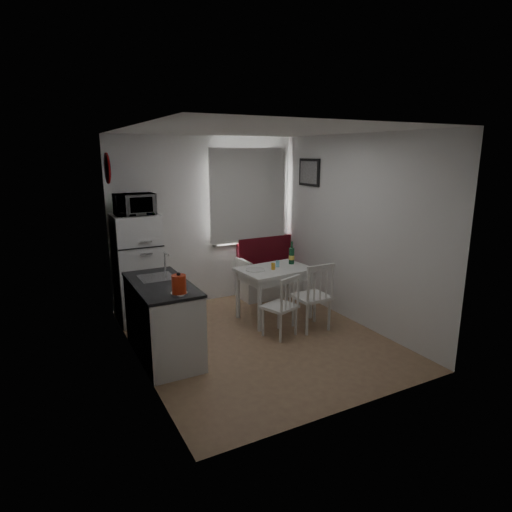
{
  "coord_description": "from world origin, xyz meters",
  "views": [
    {
      "loc": [
        -2.43,
        -4.5,
        2.35
      ],
      "look_at": [
        0.22,
        0.5,
        0.98
      ],
      "focal_mm": 30.0,
      "sensor_mm": 36.0,
      "label": 1
    }
  ],
  "objects_px": {
    "microwave": "(135,204)",
    "kettle": "(179,284)",
    "bench": "(277,275)",
    "fridge": "(138,269)",
    "chair_left": "(283,300)",
    "kitchen_counter": "(163,319)",
    "wine_bottle": "(292,253)",
    "dining_table": "(274,274)",
    "chair_right": "(316,290)"
  },
  "relations": [
    {
      "from": "chair_left",
      "to": "microwave",
      "type": "height_order",
      "value": "microwave"
    },
    {
      "from": "fridge",
      "to": "kettle",
      "type": "bearing_deg",
      "value": -89.03
    },
    {
      "from": "chair_left",
      "to": "wine_bottle",
      "type": "height_order",
      "value": "wine_bottle"
    },
    {
      "from": "kitchen_counter",
      "to": "bench",
      "type": "xyz_separation_m",
      "value": [
        2.35,
        1.36,
        -0.13
      ]
    },
    {
      "from": "chair_left",
      "to": "chair_right",
      "type": "bearing_deg",
      "value": -20.53
    },
    {
      "from": "fridge",
      "to": "kettle",
      "type": "xyz_separation_m",
      "value": [
        0.03,
        -1.78,
        0.26
      ]
    },
    {
      "from": "wine_bottle",
      "to": "kettle",
      "type": "bearing_deg",
      "value": -153.03
    },
    {
      "from": "chair_right",
      "to": "dining_table",
      "type": "bearing_deg",
      "value": 110.78
    },
    {
      "from": "bench",
      "to": "chair_left",
      "type": "distance_m",
      "value": 1.83
    },
    {
      "from": "kitchen_counter",
      "to": "wine_bottle",
      "type": "relative_size",
      "value": 3.94
    },
    {
      "from": "bench",
      "to": "wine_bottle",
      "type": "bearing_deg",
      "value": -106.55
    },
    {
      "from": "dining_table",
      "to": "fridge",
      "type": "height_order",
      "value": "fridge"
    },
    {
      "from": "chair_left",
      "to": "kettle",
      "type": "bearing_deg",
      "value": 172.03
    },
    {
      "from": "dining_table",
      "to": "wine_bottle",
      "type": "distance_m",
      "value": 0.44
    },
    {
      "from": "fridge",
      "to": "microwave",
      "type": "height_order",
      "value": "microwave"
    },
    {
      "from": "kitchen_counter",
      "to": "bench",
      "type": "height_order",
      "value": "kitchen_counter"
    },
    {
      "from": "microwave",
      "to": "chair_left",
      "type": "bearing_deg",
      "value": -44.19
    },
    {
      "from": "fridge",
      "to": "kettle",
      "type": "distance_m",
      "value": 1.8
    },
    {
      "from": "dining_table",
      "to": "chair_right",
      "type": "xyz_separation_m",
      "value": [
        0.25,
        -0.67,
        -0.08
      ]
    },
    {
      "from": "chair_left",
      "to": "kettle",
      "type": "height_order",
      "value": "kettle"
    },
    {
      "from": "dining_table",
      "to": "wine_bottle",
      "type": "height_order",
      "value": "wine_bottle"
    },
    {
      "from": "microwave",
      "to": "bench",
      "type": "bearing_deg",
      "value": 3.96
    },
    {
      "from": "chair_left",
      "to": "microwave",
      "type": "bearing_deg",
      "value": 116.58
    },
    {
      "from": "kitchen_counter",
      "to": "dining_table",
      "type": "bearing_deg",
      "value": 13.13
    },
    {
      "from": "bench",
      "to": "kettle",
      "type": "bearing_deg",
      "value": -140.61
    },
    {
      "from": "wine_bottle",
      "to": "bench",
      "type": "bearing_deg",
      "value": 73.45
    },
    {
      "from": "kitchen_counter",
      "to": "microwave",
      "type": "xyz_separation_m",
      "value": [
        0.02,
        1.19,
        1.22
      ]
    },
    {
      "from": "fridge",
      "to": "wine_bottle",
      "type": "bearing_deg",
      "value": -19.45
    },
    {
      "from": "chair_right",
      "to": "microwave",
      "type": "distance_m",
      "value": 2.69
    },
    {
      "from": "dining_table",
      "to": "microwave",
      "type": "relative_size",
      "value": 2.03
    },
    {
      "from": "bench",
      "to": "kettle",
      "type": "xyz_separation_m",
      "value": [
        -2.3,
        -1.89,
        0.7
      ]
    },
    {
      "from": "microwave",
      "to": "kettle",
      "type": "bearing_deg",
      "value": -89.01
    },
    {
      "from": "bench",
      "to": "kettle",
      "type": "relative_size",
      "value": 5.68
    },
    {
      "from": "bench",
      "to": "fridge",
      "type": "bearing_deg",
      "value": -177.26
    },
    {
      "from": "microwave",
      "to": "chair_right",
      "type": "bearing_deg",
      "value": -36.23
    },
    {
      "from": "bench",
      "to": "fridge",
      "type": "xyz_separation_m",
      "value": [
        -2.33,
        -0.11,
        0.44
      ]
    },
    {
      "from": "fridge",
      "to": "chair_right",
      "type": "bearing_deg",
      "value": -37.16
    },
    {
      "from": "chair_right",
      "to": "bench",
      "type": "bearing_deg",
      "value": 77.94
    },
    {
      "from": "chair_right",
      "to": "microwave",
      "type": "bearing_deg",
      "value": 144.0
    },
    {
      "from": "dining_table",
      "to": "chair_left",
      "type": "height_order",
      "value": "chair_left"
    },
    {
      "from": "bench",
      "to": "dining_table",
      "type": "bearing_deg",
      "value": -122.43
    },
    {
      "from": "kettle",
      "to": "kitchen_counter",
      "type": "bearing_deg",
      "value": 95.28
    },
    {
      "from": "kitchen_counter",
      "to": "wine_bottle",
      "type": "distance_m",
      "value": 2.21
    },
    {
      "from": "dining_table",
      "to": "microwave",
      "type": "distance_m",
      "value": 2.15
    },
    {
      "from": "bench",
      "to": "chair_left",
      "type": "xyz_separation_m",
      "value": [
        -0.85,
        -1.6,
        0.19
      ]
    },
    {
      "from": "microwave",
      "to": "wine_bottle",
      "type": "relative_size",
      "value": 1.55
    },
    {
      "from": "bench",
      "to": "dining_table",
      "type": "distance_m",
      "value": 1.17
    },
    {
      "from": "fridge",
      "to": "chair_left",
      "type": "bearing_deg",
      "value": -45.17
    },
    {
      "from": "kettle",
      "to": "wine_bottle",
      "type": "bearing_deg",
      "value": 26.97
    },
    {
      "from": "kitchen_counter",
      "to": "kettle",
      "type": "xyz_separation_m",
      "value": [
        0.05,
        -0.54,
        0.56
      ]
    }
  ]
}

